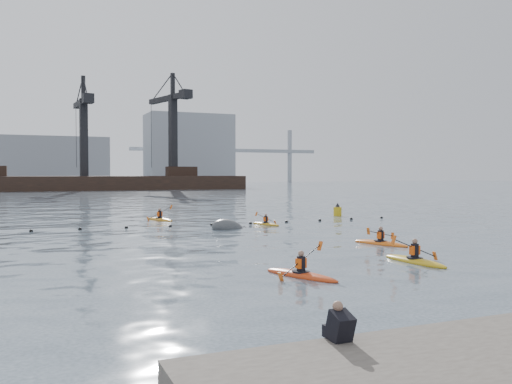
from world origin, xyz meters
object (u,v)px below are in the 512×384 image
kayaker_3 (266,224)px  mooring_buoy (228,229)px  kayaker_1 (415,260)px  nav_buoy (338,211)px  kayaker_5 (160,219)px  kayaker_0 (301,274)px  kayaker_4 (381,242)px

kayaker_3 → mooring_buoy: bearing=-173.5°
kayaker_1 → nav_buoy: size_ratio=2.80×
kayaker_5 → mooring_buoy: size_ratio=1.36×
kayaker_3 → kayaker_5: size_ratio=0.84×
kayaker_3 → kayaker_0: bearing=-127.6°
nav_buoy → kayaker_3: bearing=-150.4°
kayaker_4 → mooring_buoy: kayaker_4 is taller
kayaker_3 → nav_buoy: (9.22, 5.24, 0.30)m
kayaker_1 → kayaker_5: kayaker_1 is taller
kayaker_0 → kayaker_1: kayaker_1 is taller
kayaker_1 → mooring_buoy: 16.30m
kayaker_4 → nav_buoy: nav_buoy is taller
kayaker_4 → nav_buoy: size_ratio=2.63×
kayaker_0 → kayaker_4: size_ratio=1.00×
kayaker_0 → kayaker_1: (5.85, 0.93, 0.01)m
kayaker_1 → kayaker_3: size_ratio=1.26×
kayaker_1 → kayaker_5: bearing=98.5°
kayaker_0 → mooring_buoy: size_ratio=1.35×
kayaker_0 → mooring_buoy: bearing=57.6°
kayaker_1 → nav_buoy: 25.04m
kayaker_0 → kayaker_5: bearing=67.4°
kayaker_3 → kayaker_4: 12.35m
kayaker_3 → kayaker_1: bearing=-110.6°
kayaker_5 → nav_buoy: (15.51, -1.48, 0.29)m
kayaker_0 → mooring_buoy: 17.33m
mooring_buoy → kayaker_3: bearing=24.1°
kayaker_0 → nav_buoy: (15.99, 23.83, 0.29)m
kayaker_1 → mooring_buoy: size_ratio=1.44×
kayaker_3 → kayaker_4: size_ratio=0.85×
kayaker_1 → mooring_buoy: (-2.58, 16.09, -0.11)m
kayaker_1 → nav_buoy: kayaker_1 is taller
kayaker_5 → kayaker_1: bearing=-98.0°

